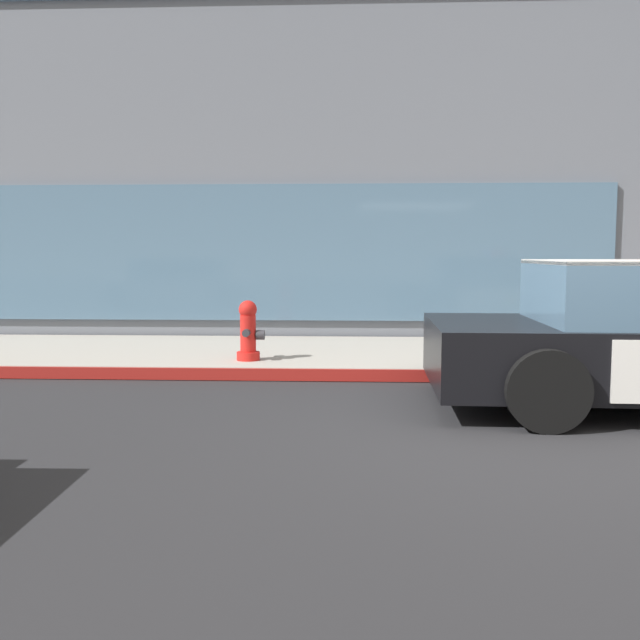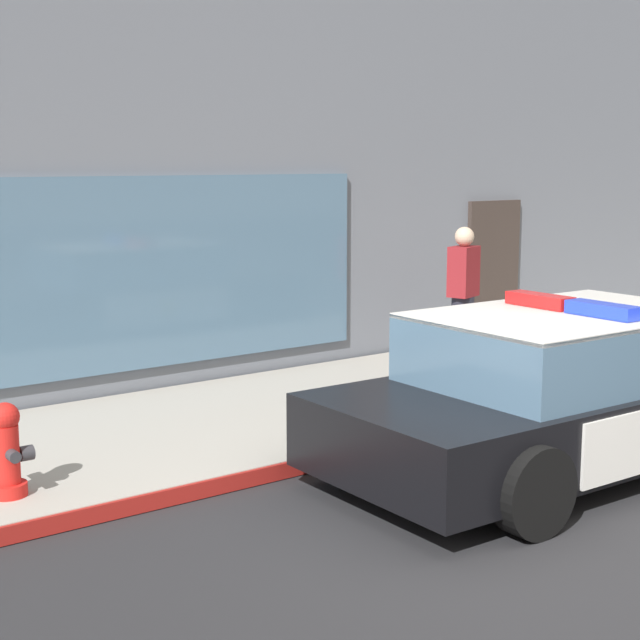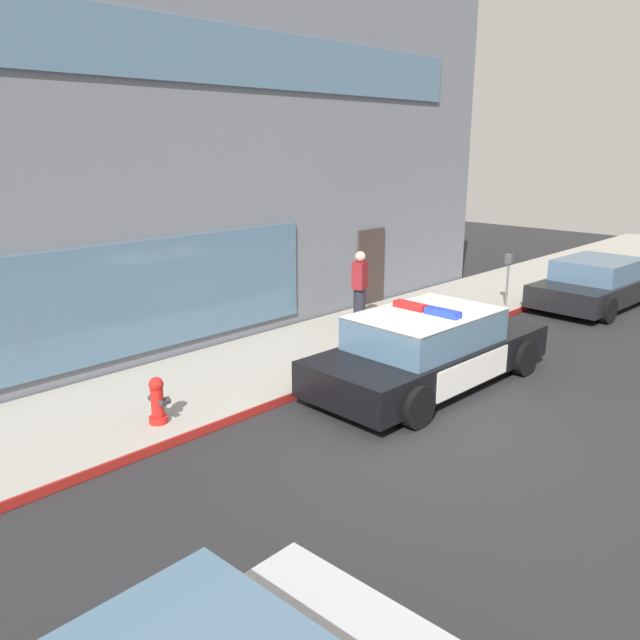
% 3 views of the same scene
% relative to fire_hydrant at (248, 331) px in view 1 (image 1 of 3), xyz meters
% --- Properties ---
extents(ground, '(48.00, 48.00, 0.00)m').
position_rel_fire_hydrant_xyz_m(ground, '(2.66, -2.86, -0.50)').
color(ground, '#262628').
extents(sidewalk, '(48.00, 3.03, 0.15)m').
position_rel_fire_hydrant_xyz_m(sidewalk, '(2.66, 0.95, -0.43)').
color(sidewalk, '#A39E93').
rests_on(sidewalk, ground).
extents(curb_red_paint, '(28.80, 0.04, 0.14)m').
position_rel_fire_hydrant_xyz_m(curb_red_paint, '(2.66, -0.58, -0.43)').
color(curb_red_paint, maroon).
rests_on(curb_red_paint, ground).
extents(storefront_building, '(22.58, 9.78, 8.10)m').
position_rel_fire_hydrant_xyz_m(storefront_building, '(1.15, 7.35, 3.55)').
color(storefront_building, slate).
rests_on(storefront_building, ground).
extents(fire_hydrant, '(0.34, 0.39, 0.73)m').
position_rel_fire_hydrant_xyz_m(fire_hydrant, '(0.00, 0.00, 0.00)').
color(fire_hydrant, red).
rests_on(fire_hydrant, sidewalk).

